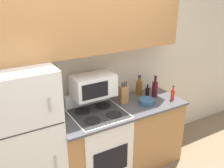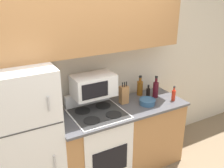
{
  "view_description": "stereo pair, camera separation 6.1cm",
  "coord_description": "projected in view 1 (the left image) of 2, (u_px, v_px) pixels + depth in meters",
  "views": [
    {
      "loc": [
        -1.15,
        -2.05,
        2.34
      ],
      "look_at": [
        0.22,
        0.27,
        1.28
      ],
      "focal_mm": 40.0,
      "sensor_mm": 36.0,
      "label": 1
    },
    {
      "loc": [
        -1.09,
        -2.08,
        2.34
      ],
      "look_at": [
        0.22,
        0.27,
        1.28
      ],
      "focal_mm": 40.0,
      "sensor_mm": 36.0,
      "label": 2
    }
  ],
  "objects": [
    {
      "name": "stove",
      "position": [
        99.0,
        145.0,
        3.12
      ],
      "size": [
        0.62,
        0.63,
        1.1
      ],
      "color": "white",
      "rests_on": "ground_plane"
    },
    {
      "name": "bowl",
      "position": [
        147.0,
        101.0,
        3.19
      ],
      "size": [
        0.21,
        0.21,
        0.07
      ],
      "color": "#335B84",
      "rests_on": "lower_cabinets"
    },
    {
      "name": "bottle_whiskey",
      "position": [
        139.0,
        87.0,
        3.44
      ],
      "size": [
        0.08,
        0.08,
        0.28
      ],
      "color": "brown",
      "rests_on": "lower_cabinets"
    },
    {
      "name": "bottle_hot_sauce",
      "position": [
        173.0,
        94.0,
        3.29
      ],
      "size": [
        0.05,
        0.05,
        0.2
      ],
      "color": "red",
      "rests_on": "lower_cabinets"
    },
    {
      "name": "microwave",
      "position": [
        93.0,
        86.0,
        2.97
      ],
      "size": [
        0.51,
        0.31,
        0.26
      ],
      "color": "white",
      "rests_on": "stove"
    },
    {
      "name": "knife_block",
      "position": [
        124.0,
        95.0,
        3.19
      ],
      "size": [
        0.11,
        0.08,
        0.29
      ],
      "color": "#B27A47",
      "rests_on": "lower_cabinets"
    },
    {
      "name": "upper_cabinets",
      "position": [
        84.0,
        24.0,
        2.72
      ],
      "size": [
        2.42,
        0.35,
        0.65
      ],
      "color": "#B27A47",
      "rests_on": "refrigerator"
    },
    {
      "name": "lower_cabinets",
      "position": [
        121.0,
        138.0,
        3.29
      ],
      "size": [
        1.68,
        0.65,
        0.93
      ],
      "color": "#B27A47",
      "rests_on": "ground_plane"
    },
    {
      "name": "refrigerator",
      "position": [
        22.0,
        142.0,
        2.61
      ],
      "size": [
        0.75,
        0.68,
        1.63
      ],
      "color": "white",
      "rests_on": "ground_plane"
    },
    {
      "name": "wall_back",
      "position": [
        80.0,
        77.0,
        3.13
      ],
      "size": [
        8.0,
        0.05,
        2.55
      ],
      "color": "beige",
      "rests_on": "ground_plane"
    },
    {
      "name": "bottle_wine_red",
      "position": [
        155.0,
        89.0,
        3.37
      ],
      "size": [
        0.08,
        0.08,
        0.3
      ],
      "color": "#470F19",
      "rests_on": "lower_cabinets"
    },
    {
      "name": "bottle_soy_sauce",
      "position": [
        147.0,
        92.0,
        3.38
      ],
      "size": [
        0.05,
        0.05,
        0.18
      ],
      "color": "black",
      "rests_on": "lower_cabinets"
    }
  ]
}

